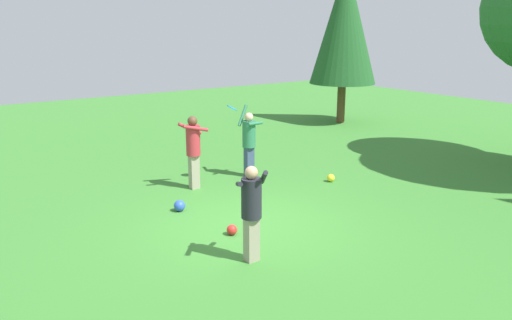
{
  "coord_description": "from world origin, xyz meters",
  "views": [
    {
      "loc": [
        7.75,
        -5.26,
        3.87
      ],
      "look_at": [
        -0.86,
        0.78,
        1.05
      ],
      "focal_mm": 35.5,
      "sensor_mm": 36.0,
      "label": 1
    }
  ],
  "objects_px": {
    "ball_yellow": "(331,178)",
    "tree_far_left": "(345,24)",
    "person_bystander": "(251,206)",
    "ball_blue": "(180,206)",
    "ball_red": "(232,230)",
    "person_catcher": "(193,146)",
    "person_thrower": "(249,139)",
    "frisbee": "(232,108)"
  },
  "relations": [
    {
      "from": "ball_yellow",
      "to": "ball_red",
      "type": "height_order",
      "value": "ball_red"
    },
    {
      "from": "person_bystander",
      "to": "ball_blue",
      "type": "distance_m",
      "value": 2.95
    },
    {
      "from": "ball_yellow",
      "to": "tree_far_left",
      "type": "distance_m",
      "value": 9.08
    },
    {
      "from": "tree_far_left",
      "to": "person_catcher",
      "type": "bearing_deg",
      "value": -64.88
    },
    {
      "from": "person_catcher",
      "to": "tree_far_left",
      "type": "bearing_deg",
      "value": 32.65
    },
    {
      "from": "person_thrower",
      "to": "frisbee",
      "type": "height_order",
      "value": "frisbee"
    },
    {
      "from": "person_catcher",
      "to": "ball_yellow",
      "type": "height_order",
      "value": "person_catcher"
    },
    {
      "from": "ball_yellow",
      "to": "tree_far_left",
      "type": "xyz_separation_m",
      "value": [
        -5.75,
        5.92,
        3.8
      ]
    },
    {
      "from": "person_thrower",
      "to": "ball_blue",
      "type": "height_order",
      "value": "person_thrower"
    },
    {
      "from": "person_catcher",
      "to": "ball_blue",
      "type": "bearing_deg",
      "value": -122.37
    },
    {
      "from": "frisbee",
      "to": "ball_yellow",
      "type": "height_order",
      "value": "frisbee"
    },
    {
      "from": "person_bystander",
      "to": "ball_red",
      "type": "xyz_separation_m",
      "value": [
        -1.11,
        0.31,
        -0.89
      ]
    },
    {
      "from": "person_thrower",
      "to": "frisbee",
      "type": "xyz_separation_m",
      "value": [
        0.23,
        -0.65,
        0.89
      ]
    },
    {
      "from": "person_catcher",
      "to": "ball_red",
      "type": "bearing_deg",
      "value": -97.25
    },
    {
      "from": "person_thrower",
      "to": "ball_blue",
      "type": "distance_m",
      "value": 3.12
    },
    {
      "from": "person_thrower",
      "to": "ball_yellow",
      "type": "xyz_separation_m",
      "value": [
        1.61,
        1.42,
        -0.91
      ]
    },
    {
      "from": "person_thrower",
      "to": "ball_red",
      "type": "height_order",
      "value": "person_thrower"
    },
    {
      "from": "frisbee",
      "to": "ball_blue",
      "type": "bearing_deg",
      "value": -62.17
    },
    {
      "from": "ball_red",
      "to": "ball_blue",
      "type": "xyz_separation_m",
      "value": [
        -1.71,
        -0.24,
        0.02
      ]
    },
    {
      "from": "person_thrower",
      "to": "ball_blue",
      "type": "bearing_deg",
      "value": 6.7
    },
    {
      "from": "person_catcher",
      "to": "frisbee",
      "type": "bearing_deg",
      "value": 0.0
    },
    {
      "from": "frisbee",
      "to": "person_catcher",
      "type": "bearing_deg",
      "value": -97.53
    },
    {
      "from": "ball_yellow",
      "to": "person_bystander",
      "type": "bearing_deg",
      "value": -58.99
    },
    {
      "from": "ball_red",
      "to": "tree_far_left",
      "type": "bearing_deg",
      "value": 126.15
    },
    {
      "from": "frisbee",
      "to": "ball_red",
      "type": "xyz_separation_m",
      "value": [
        2.79,
        -1.8,
        -1.81
      ]
    },
    {
      "from": "person_thrower",
      "to": "frisbee",
      "type": "distance_m",
      "value": 1.13
    },
    {
      "from": "person_catcher",
      "to": "ball_blue",
      "type": "xyz_separation_m",
      "value": [
        1.21,
        -1.01,
        -0.95
      ]
    },
    {
      "from": "person_bystander",
      "to": "frisbee",
      "type": "height_order",
      "value": "frisbee"
    },
    {
      "from": "person_catcher",
      "to": "ball_red",
      "type": "distance_m",
      "value": 3.17
    },
    {
      "from": "person_bystander",
      "to": "ball_yellow",
      "type": "relative_size",
      "value": 8.3
    },
    {
      "from": "person_bystander",
      "to": "frisbee",
      "type": "distance_m",
      "value": 4.52
    },
    {
      "from": "person_catcher",
      "to": "ball_red",
      "type": "relative_size",
      "value": 8.86
    },
    {
      "from": "person_bystander",
      "to": "frisbee",
      "type": "relative_size",
      "value": 4.84
    },
    {
      "from": "ball_blue",
      "to": "tree_far_left",
      "type": "xyz_separation_m",
      "value": [
        -5.44,
        10.03,
        3.78
      ]
    },
    {
      "from": "ball_blue",
      "to": "tree_far_left",
      "type": "height_order",
      "value": "tree_far_left"
    },
    {
      "from": "person_thrower",
      "to": "person_catcher",
      "type": "height_order",
      "value": "person_thrower"
    },
    {
      "from": "ball_blue",
      "to": "tree_far_left",
      "type": "bearing_deg",
      "value": 118.47
    },
    {
      "from": "person_bystander",
      "to": "frisbee",
      "type": "xyz_separation_m",
      "value": [
        -3.89,
        2.1,
        0.92
      ]
    },
    {
      "from": "person_catcher",
      "to": "tree_far_left",
      "type": "height_order",
      "value": "tree_far_left"
    },
    {
      "from": "ball_yellow",
      "to": "frisbee",
      "type": "bearing_deg",
      "value": -123.74
    },
    {
      "from": "person_thrower",
      "to": "tree_far_left",
      "type": "bearing_deg",
      "value": -169.73
    },
    {
      "from": "ball_yellow",
      "to": "ball_red",
      "type": "distance_m",
      "value": 4.11
    }
  ]
}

